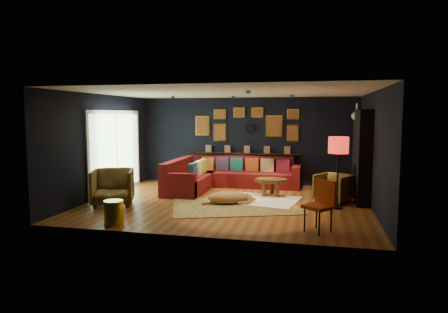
% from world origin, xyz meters
% --- Properties ---
extents(floor, '(6.50, 6.50, 0.00)m').
position_xyz_m(floor, '(0.00, 0.00, 0.00)').
color(floor, brown).
rests_on(floor, ground).
extents(room_walls, '(6.50, 6.50, 6.50)m').
position_xyz_m(room_walls, '(0.00, 0.00, 1.59)').
color(room_walls, black).
rests_on(room_walls, ground).
extents(sectional, '(3.41, 2.69, 0.86)m').
position_xyz_m(sectional, '(-0.61, 1.81, 0.32)').
color(sectional, maroon).
rests_on(sectional, ground).
extents(ledge, '(3.20, 0.12, 0.04)m').
position_xyz_m(ledge, '(0.00, 2.68, 0.92)').
color(ledge, black).
rests_on(ledge, room_walls).
extents(gallery_wall, '(3.15, 0.04, 1.02)m').
position_xyz_m(gallery_wall, '(-0.01, 2.72, 1.81)').
color(gallery_wall, gold).
rests_on(gallery_wall, room_walls).
extents(sunburst_mirror, '(0.47, 0.16, 0.47)m').
position_xyz_m(sunburst_mirror, '(0.10, 2.72, 1.70)').
color(sunburst_mirror, silver).
rests_on(sunburst_mirror, room_walls).
extents(fireplace, '(0.31, 1.60, 2.20)m').
position_xyz_m(fireplace, '(3.09, 0.90, 1.02)').
color(fireplace, black).
rests_on(fireplace, ground).
extents(deer_head, '(0.50, 0.28, 0.45)m').
position_xyz_m(deer_head, '(3.14, 1.40, 2.05)').
color(deer_head, white).
rests_on(deer_head, fireplace).
extents(sliding_door, '(0.06, 2.80, 2.20)m').
position_xyz_m(sliding_door, '(-3.22, 0.60, 1.10)').
color(sliding_door, white).
rests_on(sliding_door, ground).
extents(ceiling_spots, '(3.30, 2.50, 0.06)m').
position_xyz_m(ceiling_spots, '(-0.00, 0.80, 2.56)').
color(ceiling_spots, black).
rests_on(ceiling_spots, room_walls).
extents(shag_rug, '(2.22, 1.79, 0.03)m').
position_xyz_m(shag_rug, '(0.61, 0.40, 0.01)').
color(shag_rug, white).
rests_on(shag_rug, ground).
extents(leopard_rug, '(3.32, 2.84, 0.02)m').
position_xyz_m(leopard_rug, '(0.23, -0.34, 0.01)').
color(leopard_rug, '#D9B05B').
rests_on(leopard_rug, ground).
extents(coffee_table, '(0.89, 0.69, 0.43)m').
position_xyz_m(coffee_table, '(0.92, 0.94, 0.37)').
color(coffee_table, brown).
rests_on(coffee_table, shag_rug).
extents(pouf, '(0.46, 0.46, 0.30)m').
position_xyz_m(pouf, '(-1.30, 1.36, 0.18)').
color(pouf, maroon).
rests_on(pouf, shag_rug).
extents(armchair_left, '(1.15, 1.12, 0.93)m').
position_xyz_m(armchair_left, '(-2.53, -0.87, 0.46)').
color(armchair_left, '#B38D41').
rests_on(armchair_left, ground).
extents(armchair_right, '(0.98, 0.96, 0.75)m').
position_xyz_m(armchair_right, '(2.45, 0.60, 0.38)').
color(armchair_right, '#B38D41').
rests_on(armchair_right, ground).
extents(gold_stool, '(0.37, 0.37, 0.46)m').
position_xyz_m(gold_stool, '(-1.72, -2.35, 0.23)').
color(gold_stool, gold).
rests_on(gold_stool, ground).
extents(orange_chair, '(0.61, 0.61, 0.92)m').
position_xyz_m(orange_chair, '(2.12, -1.94, 0.55)').
color(orange_chair, black).
rests_on(orange_chair, ground).
extents(floor_lamp, '(0.44, 0.44, 1.60)m').
position_xyz_m(floor_lamp, '(2.50, -0.05, 1.35)').
color(floor_lamp, black).
rests_on(floor_lamp, ground).
extents(dog, '(1.44, 1.04, 0.41)m').
position_xyz_m(dog, '(0.04, -0.20, 0.22)').
color(dog, '#B47448').
rests_on(dog, leopard_rug).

